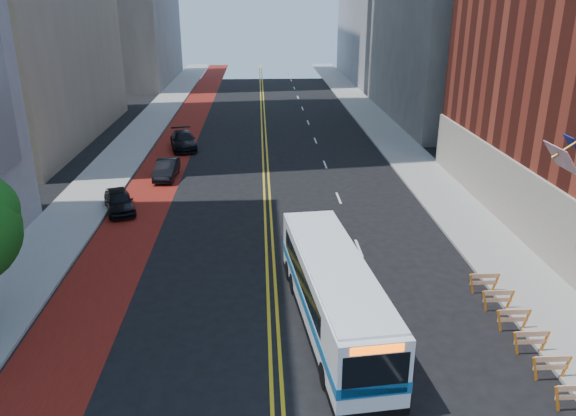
# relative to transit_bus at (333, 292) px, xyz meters

# --- Properties ---
(sidewalk_left) EXTENTS (4.00, 140.00, 0.15)m
(sidewalk_left) POSITION_rel_transit_bus_xyz_m (-14.40, 23.50, -1.53)
(sidewalk_left) COLOR gray
(sidewalk_left) RESTS_ON ground
(sidewalk_right) EXTENTS (4.00, 140.00, 0.15)m
(sidewalk_right) POSITION_rel_transit_bus_xyz_m (9.60, 23.50, -1.53)
(sidewalk_right) COLOR gray
(sidewalk_right) RESTS_ON ground
(bus_lane_paint) EXTENTS (3.60, 140.00, 0.01)m
(bus_lane_paint) POSITION_rel_transit_bus_xyz_m (-10.50, 23.50, -1.60)
(bus_lane_paint) COLOR #640F0E
(bus_lane_paint) RESTS_ON ground
(center_line_inner) EXTENTS (0.14, 140.00, 0.01)m
(center_line_inner) POSITION_rel_transit_bus_xyz_m (-2.58, 23.50, -1.60)
(center_line_inner) COLOR gold
(center_line_inner) RESTS_ON ground
(center_line_outer) EXTENTS (0.14, 140.00, 0.01)m
(center_line_outer) POSITION_rel_transit_bus_xyz_m (-2.22, 23.50, -1.60)
(center_line_outer) COLOR gold
(center_line_outer) RESTS_ON ground
(lane_dashes) EXTENTS (0.14, 98.20, 0.01)m
(lane_dashes) POSITION_rel_transit_bus_xyz_m (2.40, 31.50, -1.60)
(lane_dashes) COLOR silver
(lane_dashes) RESTS_ON ground
(construction_barriers) EXTENTS (1.42, 10.91, 1.00)m
(construction_barriers) POSITION_rel_transit_bus_xyz_m (7.20, -3.07, -0.93)
(construction_barriers) COLOR orange
(construction_barriers) RESTS_ON ground
(transit_bus) EXTENTS (3.57, 11.36, 3.07)m
(transit_bus) POSITION_rel_transit_bus_xyz_m (0.00, 0.00, 0.00)
(transit_bus) COLOR white
(transit_bus) RESTS_ON ground
(car_a) EXTENTS (2.89, 4.37, 1.38)m
(car_a) POSITION_rel_transit_bus_xyz_m (-11.70, 13.75, -0.91)
(car_a) COLOR black
(car_a) RESTS_ON ground
(car_b) EXTENTS (1.53, 4.16, 1.36)m
(car_b) POSITION_rel_transit_bus_xyz_m (-9.77, 20.58, -0.92)
(car_b) COLOR black
(car_b) RESTS_ON ground
(car_c) EXTENTS (3.10, 5.46, 1.49)m
(car_c) POSITION_rel_transit_bus_xyz_m (-9.58, 29.15, -0.86)
(car_c) COLOR black
(car_c) RESTS_ON ground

